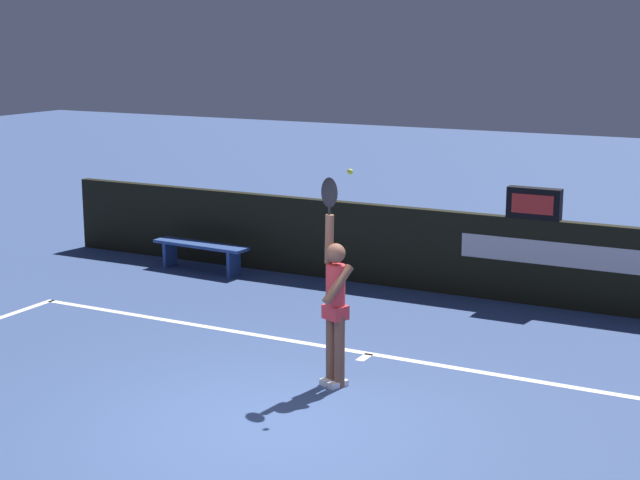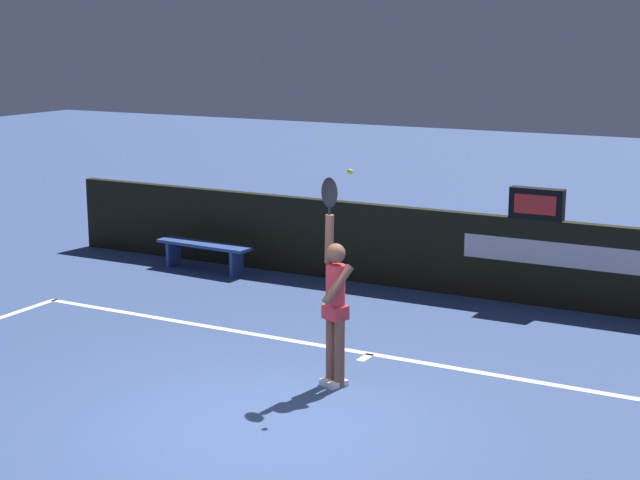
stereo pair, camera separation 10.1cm
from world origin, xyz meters
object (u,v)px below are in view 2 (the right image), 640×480
object	(u,v)px
tennis_player	(335,302)
speed_display	(537,204)
tennis_ball	(350,172)
courtside_bench_near	(204,249)

from	to	relation	value
tennis_player	speed_display	bearing A→B (deg)	76.94
tennis_player	tennis_ball	size ratio (longest dim) A/B	37.49
tennis_ball	speed_display	bearing A→B (deg)	79.35
tennis_ball	courtside_bench_near	size ratio (longest dim) A/B	0.04
tennis_player	tennis_ball	distance (m)	1.50
speed_display	tennis_ball	world-z (taller)	tennis_ball
tennis_player	courtside_bench_near	size ratio (longest dim) A/B	1.35
tennis_player	tennis_ball	world-z (taller)	tennis_ball
speed_display	tennis_player	bearing A→B (deg)	-103.06
speed_display	tennis_player	world-z (taller)	tennis_player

